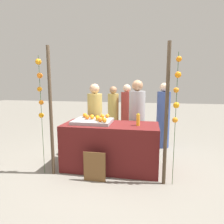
# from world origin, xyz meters

# --- Properties ---
(ground_plane) EXTENTS (24.00, 24.00, 0.00)m
(ground_plane) POSITION_xyz_m (0.00, 0.00, 0.00)
(ground_plane) COLOR gray
(stall_counter) EXTENTS (1.74, 0.77, 0.85)m
(stall_counter) POSITION_xyz_m (0.00, 0.00, 0.43)
(stall_counter) COLOR #5B1919
(stall_counter) RESTS_ON ground_plane
(orange_tray) EXTENTS (0.71, 0.59, 0.06)m
(orange_tray) POSITION_xyz_m (-0.35, 0.04, 0.88)
(orange_tray) COLOR #9EA0A5
(orange_tray) RESTS_ON stall_counter
(orange_0) EXTENTS (0.08, 0.08, 0.08)m
(orange_0) POSITION_xyz_m (-0.12, 0.28, 0.95)
(orange_0) COLOR orange
(orange_0) RESTS_ON orange_tray
(orange_1) EXTENTS (0.09, 0.09, 0.09)m
(orange_1) POSITION_xyz_m (-0.20, 0.19, 0.95)
(orange_1) COLOR orange
(orange_1) RESTS_ON orange_tray
(orange_2) EXTENTS (0.08, 0.08, 0.08)m
(orange_2) POSITION_xyz_m (-0.47, 0.06, 0.95)
(orange_2) COLOR orange
(orange_2) RESTS_ON orange_tray
(orange_3) EXTENTS (0.07, 0.07, 0.07)m
(orange_3) POSITION_xyz_m (-0.24, -0.03, 0.95)
(orange_3) COLOR orange
(orange_3) RESTS_ON orange_tray
(orange_4) EXTENTS (0.08, 0.08, 0.08)m
(orange_4) POSITION_xyz_m (-0.08, -0.17, 0.95)
(orange_4) COLOR orange
(orange_4) RESTS_ON orange_tray
(orange_5) EXTENTS (0.09, 0.09, 0.09)m
(orange_5) POSITION_xyz_m (-0.38, 0.09, 0.95)
(orange_5) COLOR orange
(orange_5) RESTS_ON orange_tray
(orange_6) EXTENTS (0.09, 0.09, 0.09)m
(orange_6) POSITION_xyz_m (-0.57, 0.24, 0.95)
(orange_6) COLOR orange
(orange_6) RESTS_ON orange_tray
(orange_7) EXTENTS (0.09, 0.09, 0.09)m
(orange_7) POSITION_xyz_m (-0.16, -0.14, 0.96)
(orange_7) COLOR orange
(orange_7) RESTS_ON orange_tray
(orange_8) EXTENTS (0.08, 0.08, 0.08)m
(orange_8) POSITION_xyz_m (-0.27, 0.09, 0.95)
(orange_8) COLOR orange
(orange_8) RESTS_ON orange_tray
(juice_bottle) EXTENTS (0.06, 0.06, 0.22)m
(juice_bottle) POSITION_xyz_m (0.51, -0.05, 0.96)
(juice_bottle) COLOR gold
(juice_bottle) RESTS_ON stall_counter
(chalkboard_sign) EXTENTS (0.37, 0.03, 0.51)m
(chalkboard_sign) POSITION_xyz_m (-0.16, -0.54, 0.24)
(chalkboard_sign) COLOR brown
(chalkboard_sign) RESTS_ON ground_plane
(vendor_left) EXTENTS (0.32, 0.32, 1.58)m
(vendor_left) POSITION_xyz_m (-0.46, 0.61, 0.73)
(vendor_left) COLOR tan
(vendor_left) RESTS_ON ground_plane
(vendor_right) EXTENTS (0.33, 0.33, 1.65)m
(vendor_right) POSITION_xyz_m (0.45, 0.59, 0.77)
(vendor_right) COLOR #99999E
(vendor_right) RESTS_ON ground_plane
(crowd_person_0) EXTENTS (0.30, 0.30, 1.50)m
(crowd_person_0) POSITION_xyz_m (-0.29, 1.87, 0.70)
(crowd_person_0) COLOR tan
(crowd_person_0) RESTS_ON ground_plane
(crowd_person_1) EXTENTS (0.32, 0.32, 1.60)m
(crowd_person_1) POSITION_xyz_m (1.04, 1.45, 0.74)
(crowd_person_1) COLOR #384C8C
(crowd_person_1) RESTS_ON ground_plane
(crowd_person_2) EXTENTS (0.31, 0.31, 1.55)m
(crowd_person_2) POSITION_xyz_m (0.10, 1.82, 0.72)
(crowd_person_2) COLOR maroon
(crowd_person_2) RESTS_ON ground_plane
(canopy_post_left) EXTENTS (0.06, 0.06, 2.20)m
(canopy_post_left) POSITION_xyz_m (-0.95, -0.42, 1.10)
(canopy_post_left) COLOR #473828
(canopy_post_left) RESTS_ON ground_plane
(canopy_post_right) EXTENTS (0.06, 0.06, 2.20)m
(canopy_post_right) POSITION_xyz_m (0.95, -0.42, 1.10)
(canopy_post_right) COLOR #473828
(canopy_post_right) RESTS_ON ground_plane
(garland_strand_left) EXTENTS (0.11, 0.10, 2.05)m
(garland_strand_left) POSITION_xyz_m (-1.13, -0.42, 1.53)
(garland_strand_left) COLOR #2D4C23
(garland_strand_left) RESTS_ON ground_plane
(garland_strand_right) EXTENTS (0.10, 0.11, 2.05)m
(garland_strand_right) POSITION_xyz_m (1.09, -0.41, 1.48)
(garland_strand_right) COLOR #2D4C23
(garland_strand_right) RESTS_ON ground_plane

